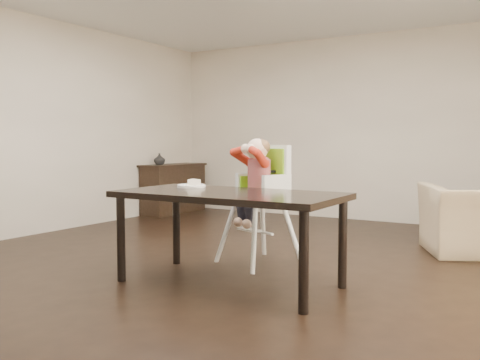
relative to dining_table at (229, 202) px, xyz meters
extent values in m
plane|color=black|center=(-0.31, 0.53, -0.67)|extent=(7.00, 7.00, 0.00)
cube|color=beige|center=(-0.31, 4.03, 0.68)|extent=(6.00, 0.02, 2.70)
cube|color=beige|center=(-3.31, 0.53, 0.68)|extent=(0.02, 7.00, 2.70)
cube|color=black|center=(0.00, 0.00, 0.05)|extent=(1.80, 0.90, 0.05)
cylinder|color=black|center=(-0.82, -0.37, -0.32)|extent=(0.07, 0.07, 0.70)
cylinder|color=black|center=(0.82, -0.37, -0.32)|extent=(0.07, 0.07, 0.70)
cylinder|color=black|center=(-0.82, 0.37, -0.32)|extent=(0.07, 0.07, 0.70)
cylinder|color=black|center=(0.82, 0.37, -0.32)|extent=(0.07, 0.07, 0.70)
cylinder|color=white|center=(-0.45, 0.65, -0.36)|extent=(0.06, 0.06, 0.63)
cylinder|color=white|center=(-0.04, 0.47, -0.36)|extent=(0.06, 0.06, 0.63)
cylinder|color=white|center=(-0.27, 1.06, -0.36)|extent=(0.06, 0.06, 0.63)
cylinder|color=white|center=(0.14, 0.88, -0.36)|extent=(0.06, 0.06, 0.63)
cube|color=white|center=(-0.15, 0.77, -0.04)|extent=(0.57, 0.55, 0.06)
cube|color=#72B417|center=(-0.15, 0.77, 0.00)|extent=(0.46, 0.45, 0.03)
cube|color=white|center=(-0.08, 0.93, 0.21)|extent=(0.43, 0.23, 0.47)
cube|color=#72B417|center=(-0.10, 0.90, 0.20)|extent=(0.36, 0.17, 0.43)
cube|color=black|center=(-0.20, 0.85, 0.20)|extent=(0.11, 0.20, 0.02)
cube|color=black|center=(-0.06, 0.79, 0.20)|extent=(0.11, 0.20, 0.02)
cylinder|color=red|center=(-0.15, 0.77, 0.16)|extent=(0.34, 0.34, 0.30)
sphere|color=beige|center=(-0.16, 0.75, 0.41)|extent=(0.27, 0.27, 0.20)
ellipsoid|color=brown|center=(-0.15, 0.77, 0.43)|extent=(0.27, 0.26, 0.15)
sphere|color=beige|center=(-0.24, 0.67, 0.41)|extent=(0.12, 0.12, 0.09)
sphere|color=beige|center=(-0.17, 0.63, 0.41)|extent=(0.12, 0.12, 0.09)
cylinder|color=white|center=(-0.51, 0.19, 0.09)|extent=(0.31, 0.31, 0.02)
torus|color=white|center=(-0.51, 0.19, 0.10)|extent=(0.31, 0.31, 0.01)
cube|color=black|center=(-3.09, 3.23, -0.29)|extent=(0.40, 1.20, 0.76)
cube|color=black|center=(-3.09, 3.23, 0.10)|extent=(0.44, 1.26, 0.03)
imported|color=#99999E|center=(-3.09, 2.88, 0.21)|extent=(0.21, 0.22, 0.17)
camera|label=1|loc=(2.26, -3.59, 0.48)|focal=40.00mm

